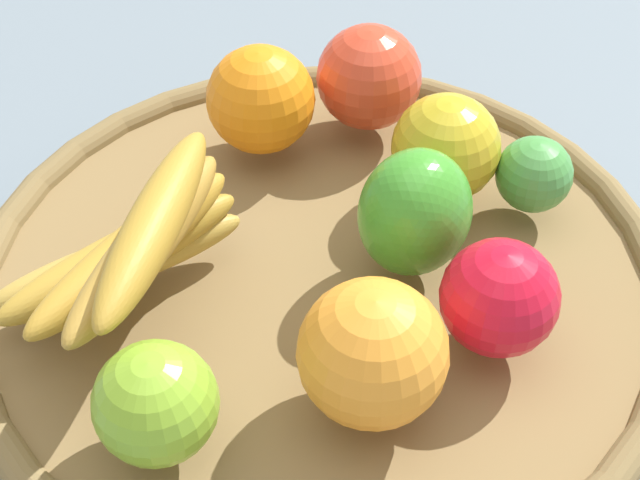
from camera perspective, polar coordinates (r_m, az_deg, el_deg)
name	(u,v)px	position (r m, az deg, el deg)	size (l,w,h in m)	color
ground_plane	(320,303)	(0.63, 0.00, -3.78)	(2.40, 2.40, 0.00)	slate
basket	(320,282)	(0.62, 0.00, -2.54)	(0.45, 0.45, 0.04)	olive
bell_pepper	(415,212)	(0.58, 5.67, 1.64)	(0.07, 0.07, 0.08)	#3B922A
banana_bunch	(134,248)	(0.56, -11.02, -0.45)	(0.15, 0.17, 0.08)	#B5923B
orange_1	(373,353)	(0.50, 3.16, -6.75)	(0.08, 0.08, 0.08)	orange
apple_2	(499,298)	(0.55, 10.63, -3.40)	(0.07, 0.07, 0.07)	red
apple_0	(446,148)	(0.64, 7.50, 5.47)	(0.07, 0.07, 0.07)	gold
apple_1	(156,403)	(0.50, -9.75, -9.55)	(0.07, 0.07, 0.07)	#7AAE2A
orange_0	(261,99)	(0.67, -3.55, 8.35)	(0.08, 0.08, 0.08)	orange
apple_3	(369,77)	(0.69, 2.94, 9.66)	(0.08, 0.08, 0.08)	#C63D25
lime_0	(536,177)	(0.64, 12.75, 3.69)	(0.05, 0.05, 0.05)	#439042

